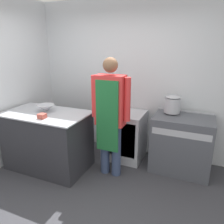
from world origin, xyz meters
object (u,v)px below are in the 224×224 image
fridge_unit (124,135)px  person_cook (110,112)px  plastic_tub (42,116)px  stock_pot (172,104)px  stove (181,144)px  mixing_bowl (46,108)px

fridge_unit → person_cook: person_cook is taller
plastic_tub → stock_pot: stock_pot is taller
fridge_unit → plastic_tub: 1.46m
stove → plastic_tub: 2.17m
person_cook → plastic_tub: bearing=-154.7°
person_cook → stock_pot: bearing=39.9°
plastic_tub → stock_pot: size_ratio=0.37×
stock_pot → plastic_tub: bearing=-147.2°
mixing_bowl → plastic_tub: 0.33m
fridge_unit → person_cook: bearing=-92.0°
fridge_unit → plastic_tub: size_ratio=8.25×
stove → fridge_unit: bearing=178.1°
person_cook → fridge_unit: bearing=88.0°
stove → person_cook: person_cook is taller
plastic_tub → fridge_unit: bearing=47.7°
mixing_bowl → person_cook: bearing=7.4°
stove → person_cook: (-0.99, -0.55, 0.57)m
stove → stock_pot: stock_pot is taller
person_cook → plastic_tub: 0.98m
person_cook → stock_pot: 1.02m
fridge_unit → mixing_bowl: bearing=-146.3°
person_cook → mixing_bowl: bearing=-172.6°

